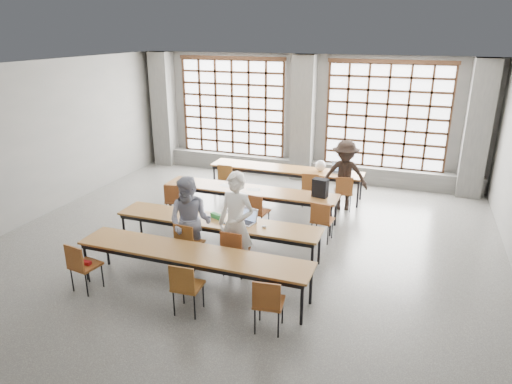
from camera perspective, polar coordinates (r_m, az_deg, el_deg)
floor at (r=8.95m, az=-2.75°, el=-7.87°), size 11.00×11.00×0.00m
ceiling at (r=7.96m, az=-3.18°, el=15.06°), size 11.00×11.00×0.00m
wall_back at (r=13.39m, az=6.22°, el=9.31°), size 10.00×0.00×10.00m
wall_left at (r=11.16m, az=-27.50°, el=5.10°), size 0.00×11.00×11.00m
column_left at (r=14.84m, az=-11.43°, el=10.06°), size 0.60×0.55×3.50m
column_mid at (r=13.13m, az=5.93°, el=9.11°), size 0.60×0.55×3.50m
column_right at (r=12.84m, az=25.93°, el=7.00°), size 0.60×0.55×3.50m
window_left at (r=13.99m, az=-2.96°, el=10.47°), size 3.32×0.12×3.00m
window_right at (r=12.96m, az=15.98°, el=9.00°), size 3.32×0.12×3.00m
sill_ledge at (r=13.56m, az=5.79°, el=2.93°), size 9.80×0.35×0.50m
desk_row_a at (r=11.91m, az=3.73°, el=2.69°), size 4.00×0.70×0.73m
desk_row_b at (r=10.33m, az=-0.79°, el=0.03°), size 4.00×0.70×0.73m
desk_row_c at (r=8.71m, az=-4.88°, el=-3.90°), size 4.00×0.70×0.73m
desk_row_d at (r=7.57m, az=-7.97°, el=-7.85°), size 4.00×0.70×0.73m
chair_back_left at (r=11.83m, az=-3.66°, el=1.93°), size 0.42×0.43×0.88m
chair_back_mid at (r=11.18m, az=6.81°, el=0.75°), size 0.48×0.48×0.88m
chair_back_right at (r=11.04m, az=10.89°, el=0.28°), size 0.51×0.51×0.88m
chair_mid_left at (r=10.48m, az=-10.13°, el=-0.73°), size 0.51×0.51×0.88m
chair_mid_centre at (r=9.69m, az=0.06°, el=-2.12°), size 0.48×0.48×0.88m
chair_mid_right at (r=9.35m, az=8.20°, el=-3.18°), size 0.45×0.46×0.88m
chair_front_left at (r=8.38m, az=-8.55°, el=-6.02°), size 0.45×0.46×0.88m
chair_front_right at (r=8.02m, az=-2.79°, el=-7.03°), size 0.42×0.43×0.88m
chair_near_left at (r=8.07m, az=-21.01°, el=-8.25°), size 0.48×0.48×0.88m
chair_near_mid at (r=7.06m, az=-8.80°, el=-11.25°), size 0.44×0.45×0.88m
chair_near_right at (r=6.61m, az=1.51°, el=-13.35°), size 0.47×0.47×0.88m
student_male at (r=7.96m, az=-2.47°, el=-4.05°), size 0.74×0.54×1.88m
student_female at (r=8.35m, az=-8.21°, el=-3.74°), size 0.89×0.73×1.70m
student_back at (r=11.06m, az=11.01°, el=2.03°), size 1.18×0.79×1.70m
laptop_front at (r=8.54m, az=-1.14°, el=-3.38°), size 0.43×0.39×0.26m
laptop_back at (r=11.69m, az=10.25°, el=2.74°), size 0.38×0.32×0.26m
mouse at (r=8.33m, az=1.03°, el=-4.32°), size 0.11×0.09×0.04m
green_box at (r=8.75m, az=-4.98°, el=-3.00°), size 0.27×0.18×0.09m
phone at (r=8.53m, az=-4.06°, el=-3.88°), size 0.14×0.08×0.01m
paper_sheet_a at (r=10.56m, az=-3.75°, el=0.83°), size 0.34×0.28×0.00m
paper_sheet_b at (r=10.36m, az=-2.45°, el=0.48°), size 0.36×0.34×0.00m
paper_sheet_c at (r=10.27m, az=-0.27°, el=0.32°), size 0.36×0.31×0.00m
backpack at (r=9.87m, az=8.04°, el=0.52°), size 0.35×0.25×0.40m
plastic_bag at (r=11.69m, az=8.07°, el=3.28°), size 0.32×0.29×0.29m
red_pouch at (r=8.13m, az=-20.55°, el=-8.27°), size 0.20×0.08×0.06m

